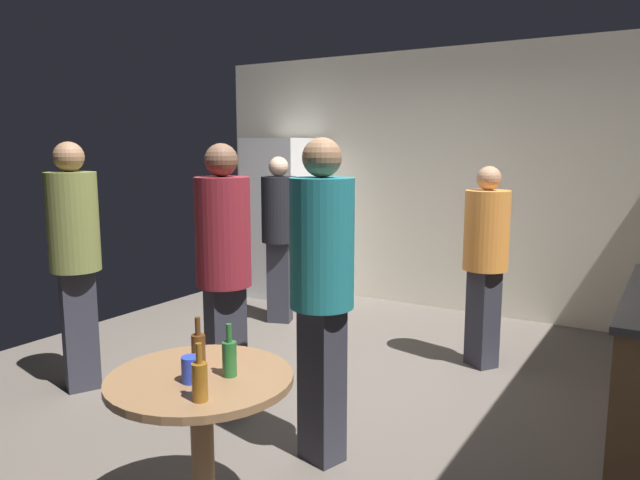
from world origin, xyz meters
The scene contains 13 objects.
ground_plane centered at (0.00, 0.00, -0.05)m, with size 5.20×5.20×0.10m, color #5B544C.
wall_back centered at (0.00, 2.63, 1.35)m, with size 5.32×0.06×2.70m, color silver.
refrigerator centered at (-1.70, 2.20, 0.90)m, with size 0.70×0.68×1.80m.
foreground_table centered at (0.49, -1.52, 0.63)m, with size 0.80×0.80×0.73m.
beer_bottle_amber centered at (0.67, -1.71, 0.82)m, with size 0.06×0.06×0.23m.
beer_bottle_brown centered at (0.43, -1.45, 0.82)m, with size 0.06×0.06×0.23m.
beer_bottle_green centered at (0.61, -1.45, 0.82)m, with size 0.06×0.06×0.23m.
plastic_cup_blue centered at (0.51, -1.59, 0.79)m, with size 0.08×0.08×0.11m, color blue.
person_in_olive_shirt centered at (-1.35, -0.77, 1.02)m, with size 0.45×0.45×1.74m.
person_in_orange_shirt centered at (0.94, 1.16, 0.91)m, with size 0.47×0.47×1.56m.
person_in_teal_shirt centered at (0.61, -0.71, 1.03)m, with size 0.42×0.42×1.75m.
person_in_black_shirt centered at (-1.10, 1.31, 0.94)m, with size 0.44×0.44×1.61m.
person_in_maroon_shirt centered at (-0.19, -0.55, 1.01)m, with size 0.45×0.45×1.73m.
Camera 1 is at (2.19, -3.30, 1.70)m, focal length 33.17 mm.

